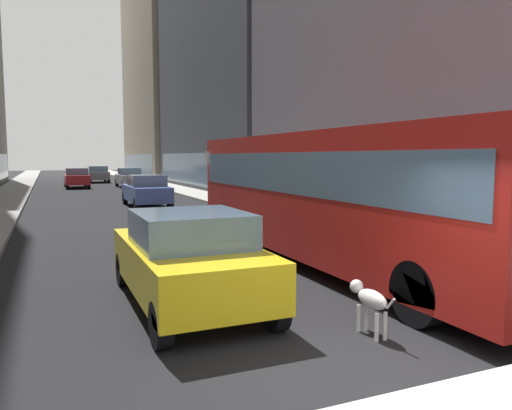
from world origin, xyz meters
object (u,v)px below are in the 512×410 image
transit_bus (334,189)px  car_grey_wagon (98,174)px  car_yellow_taxi (188,258)px  dalmatian_dog (369,299)px  car_blue_hatchback (146,191)px  car_red_coupe (77,178)px  car_silver_sedan (129,178)px

transit_bus → car_grey_wagon: size_ratio=2.73×
car_yellow_taxi → dalmatian_dog: size_ratio=4.46×
car_blue_hatchback → dalmatian_dog: bearing=-91.2°
car_red_coupe → car_blue_hatchback: 17.77m
car_grey_wagon → car_yellow_taxi: bearing=-93.2°
car_grey_wagon → transit_bus: bearing=-87.8°
car_yellow_taxi → car_red_coupe: (0.00, 34.42, 0.00)m
car_yellow_taxi → car_grey_wagon: (2.40, 42.68, -0.00)m
car_blue_hatchback → car_grey_wagon: same height
transit_bus → car_yellow_taxi: size_ratio=2.69×
car_grey_wagon → dalmatian_dog: 45.02m
transit_bus → car_yellow_taxi: (-4.00, -1.81, -0.95)m
car_blue_hatchback → car_grey_wagon: (0.00, 25.86, -0.00)m
car_yellow_taxi → car_grey_wagon: 42.74m
car_yellow_taxi → dalmatian_dog: (1.99, -2.34, -0.31)m
car_yellow_taxi → car_blue_hatchback: 16.98m
transit_bus → car_blue_hatchback: transit_bus is taller
car_yellow_taxi → car_blue_hatchback: same height
car_grey_wagon → dalmatian_dog: car_grey_wagon is taller
car_yellow_taxi → car_blue_hatchback: (2.40, 16.81, -0.00)m
car_yellow_taxi → car_grey_wagon: same height
car_blue_hatchback → car_silver_sedan: size_ratio=0.97×
car_grey_wagon → dalmatian_dog: (-0.41, -45.01, -0.31)m
car_yellow_taxi → transit_bus: bearing=24.4°
car_silver_sedan → car_grey_wagon: bearing=99.4°
car_grey_wagon → dalmatian_dog: bearing=-90.5°
transit_bus → car_silver_sedan: 31.25m
transit_bus → car_grey_wagon: transit_bus is taller
car_silver_sedan → dalmatian_dog: 35.44m
car_yellow_taxi → car_blue_hatchback: size_ratio=0.95×
transit_bus → car_silver_sedan: transit_bus is taller
dalmatian_dog → car_red_coupe: bearing=93.1°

